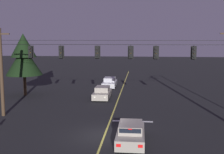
% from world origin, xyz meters
% --- Properties ---
extents(ground_plane, '(180.00, 180.00, 0.00)m').
position_xyz_m(ground_plane, '(0.00, 0.00, 0.00)').
color(ground_plane, black).
extents(lane_centre_stripe, '(0.14, 60.00, 0.01)m').
position_xyz_m(lane_centre_stripe, '(0.00, 10.36, 0.00)').
color(lane_centre_stripe, '#D1C64C').
rests_on(lane_centre_stripe, ground).
extents(stop_bar_paint, '(3.40, 0.36, 0.01)m').
position_xyz_m(stop_bar_paint, '(1.90, 3.76, 0.00)').
color(stop_bar_paint, silver).
rests_on(stop_bar_paint, ground).
extents(signal_span_assembly, '(21.24, 0.32, 7.79)m').
position_xyz_m(signal_span_assembly, '(0.00, 4.36, 4.05)').
color(signal_span_assembly, '#38281C').
rests_on(signal_span_assembly, ground).
extents(traffic_light_leftmost, '(0.48, 0.41, 1.22)m').
position_xyz_m(traffic_light_leftmost, '(-6.99, 4.34, 5.73)').
color(traffic_light_leftmost, black).
extents(traffic_light_left_inner, '(0.48, 0.41, 1.22)m').
position_xyz_m(traffic_light_left_inner, '(-4.29, 4.34, 5.73)').
color(traffic_light_left_inner, black).
extents(traffic_light_centre, '(0.48, 0.41, 1.22)m').
position_xyz_m(traffic_light_centre, '(-1.15, 4.34, 5.73)').
color(traffic_light_centre, black).
extents(traffic_light_right_inner, '(0.48, 0.41, 1.22)m').
position_xyz_m(traffic_light_right_inner, '(1.66, 4.34, 5.73)').
color(traffic_light_right_inner, black).
extents(traffic_light_rightmost, '(0.48, 0.41, 1.22)m').
position_xyz_m(traffic_light_rightmost, '(3.77, 4.34, 5.73)').
color(traffic_light_rightmost, black).
extents(traffic_light_far_right, '(0.48, 0.41, 1.22)m').
position_xyz_m(traffic_light_far_right, '(6.82, 4.34, 5.73)').
color(traffic_light_far_right, black).
extents(car_waiting_near_lane, '(1.80, 4.33, 1.39)m').
position_xyz_m(car_waiting_near_lane, '(1.92, -1.28, 0.65)').
color(car_waiting_near_lane, gray).
rests_on(car_waiting_near_lane, ground).
extents(car_oncoming_lead, '(1.80, 4.42, 1.39)m').
position_xyz_m(car_oncoming_lead, '(-1.86, 12.65, 0.65)').
color(car_oncoming_lead, gray).
rests_on(car_oncoming_lead, ground).
extents(car_oncoming_trailing, '(1.80, 4.42, 1.39)m').
position_xyz_m(car_oncoming_trailing, '(-1.85, 20.39, 0.65)').
color(car_oncoming_trailing, '#A5A5AD').
rests_on(car_oncoming_trailing, ground).
extents(tree_verge_near, '(4.33, 4.33, 7.49)m').
position_xyz_m(tree_verge_near, '(-11.49, 13.56, 4.76)').
color(tree_verge_near, '#332316').
rests_on(tree_verge_near, ground).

